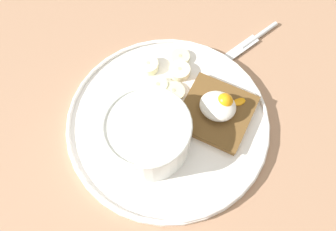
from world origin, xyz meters
TOP-DOWN VIEW (x-y plane):
  - ground_plane at (0.00, 0.00)cm, footprint 120.00×120.00cm
  - plate at (0.00, 0.00)cm, footprint 30.88×30.88cm
  - oatmeal_bowl at (-1.04, -4.38)cm, footprint 12.35×12.35cm
  - toast_slice at (6.08, 4.22)cm, footprint 10.40×10.40cm
  - poached_egg at (6.22, 4.36)cm, footprint 6.40×6.37cm
  - banana_slice_front at (-2.12, 8.65)cm, footprint 3.78×3.75cm
  - banana_slice_left at (-7.12, 7.39)cm, footprint 3.80×3.85cm
  - banana_slice_back at (-4.04, 4.69)cm, footprint 4.22×4.23cm
  - banana_slice_right at (-3.20, 11.28)cm, footprint 4.35×4.37cm
  - banana_slice_inner at (-1.36, 4.87)cm, footprint 4.95×4.94cm
  - knife at (6.22, 20.59)cm, footprint 6.22×11.40cm

SIDE VIEW (x-z plane):
  - ground_plane at x=0.00cm, z-range 0.00..2.00cm
  - knife at x=6.22cm, z-range 2.00..2.80cm
  - plate at x=0.00cm, z-range 2.00..3.60cm
  - banana_slice_right at x=-3.20cm, z-range 2.95..3.96cm
  - banana_slice_inner at x=-1.36cm, z-range 2.90..4.12cm
  - banana_slice_back at x=-4.04cm, z-range 2.97..4.20cm
  - banana_slice_front at x=-2.12cm, z-range 2.97..4.35cm
  - banana_slice_left at x=-7.12cm, z-range 2.96..4.50cm
  - toast_slice at x=6.08cm, z-range 3.08..4.47cm
  - poached_egg at x=6.22cm, z-range 4.16..7.56cm
  - oatmeal_bowl at x=-1.04cm, z-range 3.00..9.28cm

